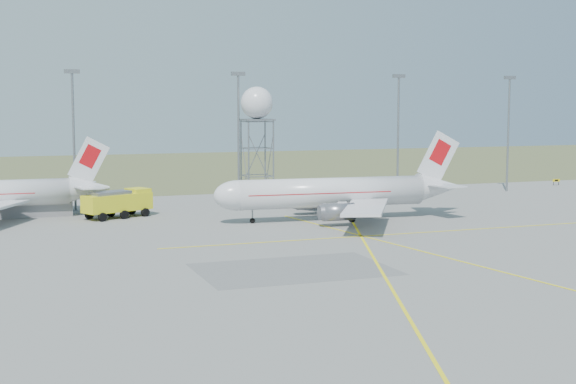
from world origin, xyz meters
name	(u,v)px	position (x,y,z in m)	size (l,w,h in m)	color
ground	(576,286)	(0.00, 0.00, 0.00)	(400.00, 400.00, 0.00)	gray
grass_strip	(191,167)	(0.00, 140.00, 0.01)	(400.00, 120.00, 0.03)	#566537
building_grey	(3,201)	(-45.00, 64.00, 1.97)	(19.00, 10.00, 3.90)	slate
mast_a	(73,128)	(-35.00, 66.00, 12.07)	(2.20, 0.50, 20.50)	gray
mast_b	(238,126)	(-10.00, 66.00, 12.07)	(2.20, 0.50, 20.50)	gray
mast_c	(398,125)	(18.00, 66.00, 12.07)	(2.20, 0.50, 20.50)	gray
mast_d	(509,124)	(40.00, 66.00, 12.07)	(2.20, 0.50, 20.50)	gray
taxi_sign_near	(556,181)	(55.60, 72.00, 0.89)	(1.60, 0.17, 1.20)	black
airliner_main	(335,193)	(-3.27, 43.66, 3.63)	(34.87, 33.82, 11.86)	silver
radar_tower	(257,138)	(-7.23, 65.21, 10.23)	(5.04, 5.04, 18.24)	gray
fire_truck	(119,204)	(-30.16, 55.93, 1.84)	(10.01, 6.89, 3.82)	yellow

